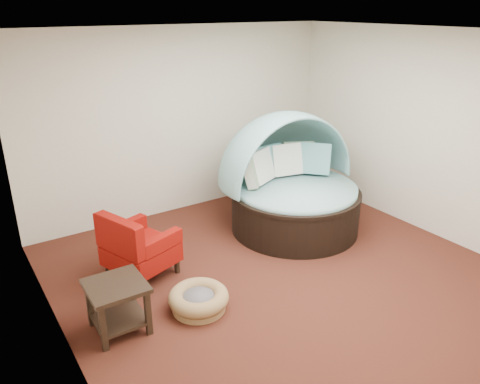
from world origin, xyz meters
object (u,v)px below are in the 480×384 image
red_armchair (137,248)px  side_table (117,300)px  canopy_daybed (292,176)px  pet_basket (199,299)px

red_armchair → side_table: (-0.55, -0.82, -0.05)m
canopy_daybed → pet_basket: (-2.11, -1.05, -0.67)m
pet_basket → red_armchair: size_ratio=0.86×
side_table → pet_basket: bearing=-9.5°
pet_basket → side_table: bearing=170.5°
red_armchair → pet_basket: bearing=-92.4°
canopy_daybed → red_armchair: bearing=-175.1°
pet_basket → red_armchair: 1.04m
red_armchair → side_table: size_ratio=1.63×
canopy_daybed → red_armchair: (-2.40, -0.09, -0.39)m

